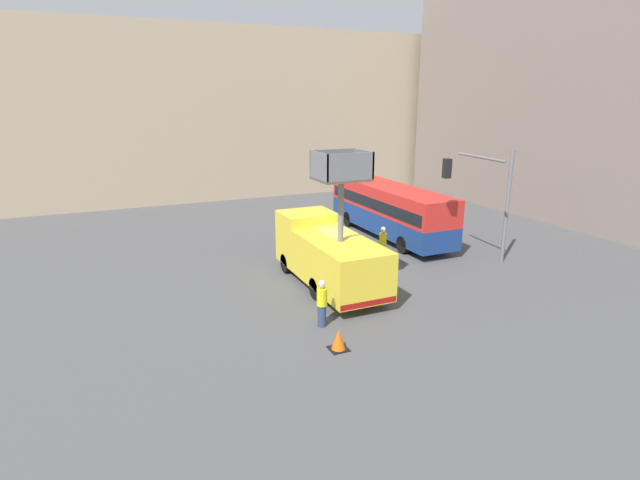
% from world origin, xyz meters
% --- Properties ---
extents(ground_plane, '(120.00, 120.00, 0.00)m').
position_xyz_m(ground_plane, '(0.00, 0.00, 0.00)').
color(ground_plane, '#4C4C4F').
extents(building_backdrop_far, '(44.00, 10.00, 13.46)m').
position_xyz_m(building_backdrop_far, '(0.00, 24.94, 6.73)').
color(building_backdrop_far, tan).
rests_on(building_backdrop_far, ground_plane).
extents(building_backdrop_side, '(10.00, 28.00, 17.57)m').
position_xyz_m(building_backdrop_side, '(22.00, 5.17, 8.79)').
color(building_backdrop_side, gray).
rests_on(building_backdrop_side, ground_plane).
extents(utility_truck, '(2.48, 7.14, 6.08)m').
position_xyz_m(utility_truck, '(-1.15, -0.68, 1.56)').
color(utility_truck, yellow).
rests_on(utility_truck, ground_plane).
extents(city_bus, '(2.45, 10.37, 3.07)m').
position_xyz_m(city_bus, '(5.63, 5.17, 1.80)').
color(city_bus, navy).
rests_on(city_bus, ground_plane).
extents(traffic_light_pole, '(3.83, 3.58, 5.68)m').
position_xyz_m(traffic_light_pole, '(7.03, -1.18, 3.89)').
color(traffic_light_pole, slate).
rests_on(traffic_light_pole, ground_plane).
extents(road_worker_near_truck, '(0.38, 0.38, 1.81)m').
position_xyz_m(road_worker_near_truck, '(-3.10, -4.36, 0.90)').
color(road_worker_near_truck, navy).
rests_on(road_worker_near_truck, ground_plane).
extents(road_worker_directing, '(0.38, 0.38, 1.85)m').
position_xyz_m(road_worker_directing, '(2.77, 1.13, 0.93)').
color(road_worker_directing, navy).
rests_on(road_worker_directing, ground_plane).
extents(traffic_cone_near_truck, '(0.63, 0.63, 0.72)m').
position_xyz_m(traffic_cone_near_truck, '(-3.32, -6.19, 0.34)').
color(traffic_cone_near_truck, black).
rests_on(traffic_cone_near_truck, ground_plane).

